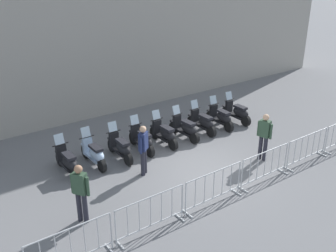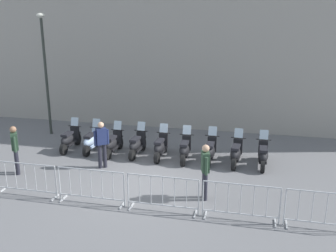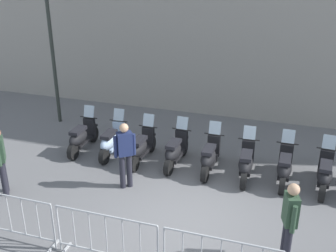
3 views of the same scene
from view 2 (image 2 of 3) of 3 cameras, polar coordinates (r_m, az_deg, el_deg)
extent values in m
plane|color=slate|center=(12.75, -3.79, -8.57)|extent=(120.00, 120.00, 0.00)
cylinder|color=black|center=(16.73, -13.44, -1.94)|extent=(0.14, 0.48, 0.48)
cylinder|color=black|center=(15.69, -15.37, -3.32)|extent=(0.14, 0.48, 0.48)
cube|color=black|center=(16.19, -14.38, -2.47)|extent=(0.29, 0.87, 0.10)
ellipsoid|color=black|center=(15.88, -14.89, -1.97)|extent=(0.37, 0.84, 0.40)
cube|color=black|center=(15.84, -14.90, -1.18)|extent=(0.29, 0.60, 0.10)
cube|color=black|center=(16.48, -13.79, -1.11)|extent=(0.34, 0.14, 0.60)
cylinder|color=black|center=(16.39, -13.86, -0.01)|extent=(0.56, 0.04, 0.04)
cube|color=silver|center=(16.38, -13.83, 0.64)|extent=(0.32, 0.14, 0.35)
cube|color=black|center=(16.65, -13.50, -1.06)|extent=(0.20, 0.32, 0.06)
cylinder|color=black|center=(16.36, -10.36, -2.17)|extent=(0.14, 0.48, 0.48)
cylinder|color=black|center=(15.29, -12.13, -3.61)|extent=(0.14, 0.48, 0.48)
cube|color=#A8C1E0|center=(15.81, -11.23, -2.73)|extent=(0.29, 0.87, 0.10)
ellipsoid|color=#A8C1E0|center=(15.49, -11.68, -2.22)|extent=(0.37, 0.84, 0.40)
cube|color=black|center=(15.45, -11.68, -1.41)|extent=(0.29, 0.60, 0.10)
cube|color=#A8C1E0|center=(16.10, -10.67, -1.33)|extent=(0.34, 0.14, 0.60)
cylinder|color=black|center=(16.00, -10.73, -0.21)|extent=(0.56, 0.04, 0.04)
cube|color=silver|center=(16.00, -10.70, 0.46)|extent=(0.32, 0.14, 0.35)
cube|color=#A8C1E0|center=(16.28, -10.41, -1.27)|extent=(0.20, 0.32, 0.06)
cylinder|color=black|center=(15.89, -7.27, -2.59)|extent=(0.15, 0.48, 0.48)
cylinder|color=black|center=(14.81, -9.03, -4.09)|extent=(0.15, 0.48, 0.48)
cube|color=black|center=(15.33, -8.13, -3.18)|extent=(0.30, 0.88, 0.10)
ellipsoid|color=black|center=(15.01, -8.57, -2.66)|extent=(0.38, 0.85, 0.40)
cube|color=black|center=(14.97, -8.56, -1.82)|extent=(0.30, 0.61, 0.10)
cube|color=black|center=(15.63, -7.56, -1.73)|extent=(0.34, 0.15, 0.60)
cylinder|color=black|center=(15.53, -7.61, -0.58)|extent=(0.56, 0.05, 0.04)
cube|color=silver|center=(15.52, -7.56, 0.11)|extent=(0.32, 0.15, 0.35)
cube|color=black|center=(15.80, -7.31, -1.67)|extent=(0.21, 0.33, 0.06)
cylinder|color=black|center=(15.68, -3.81, -2.76)|extent=(0.16, 0.49, 0.48)
cylinder|color=black|center=(14.58, -5.40, -4.30)|extent=(0.16, 0.49, 0.48)
cube|color=black|center=(15.11, -4.58, -3.36)|extent=(0.32, 0.88, 0.10)
ellipsoid|color=black|center=(14.79, -4.96, -2.83)|extent=(0.39, 0.85, 0.40)
cube|color=black|center=(14.74, -4.94, -1.99)|extent=(0.30, 0.61, 0.10)
cube|color=black|center=(15.41, -4.05, -1.89)|extent=(0.35, 0.15, 0.60)
cylinder|color=black|center=(15.31, -4.08, -0.72)|extent=(0.56, 0.06, 0.04)
cube|color=silver|center=(15.30, -4.03, -0.02)|extent=(0.33, 0.15, 0.35)
cube|color=black|center=(15.59, -3.82, -1.82)|extent=(0.21, 0.33, 0.06)
cylinder|color=black|center=(15.40, -0.52, -3.08)|extent=(0.14, 0.48, 0.48)
cylinder|color=black|center=(14.27, -1.66, -4.70)|extent=(0.14, 0.48, 0.48)
cube|color=black|center=(14.82, -1.07, -3.71)|extent=(0.28, 0.87, 0.10)
ellipsoid|color=black|center=(14.48, -1.34, -3.19)|extent=(0.36, 0.84, 0.40)
cube|color=black|center=(14.44, -1.31, -2.33)|extent=(0.28, 0.60, 0.10)
cube|color=black|center=(15.13, -0.68, -2.20)|extent=(0.34, 0.14, 0.60)
cylinder|color=black|center=(15.02, -0.69, -1.01)|extent=(0.56, 0.04, 0.04)
cube|color=silver|center=(15.02, -0.64, -0.30)|extent=(0.32, 0.14, 0.35)
cube|color=black|center=(15.31, -0.52, -2.13)|extent=(0.20, 0.32, 0.06)
cylinder|color=black|center=(15.18, 2.88, -3.39)|extent=(0.16, 0.49, 0.48)
cylinder|color=black|center=(14.03, 2.24, -5.08)|extent=(0.16, 0.49, 0.48)
cube|color=black|center=(14.59, 2.58, -4.05)|extent=(0.32, 0.88, 0.10)
ellipsoid|color=black|center=(14.25, 2.44, -3.53)|extent=(0.40, 0.86, 0.40)
cube|color=black|center=(14.20, 2.47, -2.66)|extent=(0.31, 0.61, 0.10)
cube|color=black|center=(14.91, 2.81, -2.51)|extent=(0.35, 0.16, 0.60)
cylinder|color=black|center=(14.80, 2.83, -1.30)|extent=(0.56, 0.06, 0.04)
cube|color=silver|center=(14.80, 2.86, -0.58)|extent=(0.33, 0.16, 0.35)
cube|color=black|center=(15.09, 2.90, -2.42)|extent=(0.22, 0.33, 0.06)
cylinder|color=black|center=(15.12, 6.67, -3.57)|extent=(0.14, 0.48, 0.48)
cylinder|color=black|center=(13.97, 6.06, -5.26)|extent=(0.14, 0.48, 0.48)
cube|color=black|center=(14.53, 6.38, -4.24)|extent=(0.29, 0.87, 0.10)
ellipsoid|color=black|center=(14.18, 6.27, -3.72)|extent=(0.37, 0.84, 0.40)
cube|color=black|center=(14.14, 6.31, -2.84)|extent=(0.28, 0.60, 0.10)
cube|color=black|center=(14.84, 6.62, -2.68)|extent=(0.34, 0.14, 0.60)
cylinder|color=black|center=(14.74, 6.66, -1.47)|extent=(0.56, 0.04, 0.04)
cube|color=silver|center=(14.73, 6.71, -0.75)|extent=(0.32, 0.14, 0.35)
cube|color=black|center=(15.03, 6.70, -2.60)|extent=(0.20, 0.32, 0.06)
cylinder|color=black|center=(15.01, 10.47, -3.88)|extent=(0.17, 0.49, 0.48)
cylinder|color=black|center=(13.86, 9.84, -5.59)|extent=(0.17, 0.49, 0.48)
cube|color=black|center=(14.42, 10.17, -4.56)|extent=(0.34, 0.89, 0.10)
ellipsoid|color=black|center=(14.08, 10.08, -4.03)|extent=(0.42, 0.86, 0.40)
cube|color=black|center=(14.03, 10.14, -3.15)|extent=(0.32, 0.62, 0.10)
cube|color=black|center=(14.74, 10.44, -2.99)|extent=(0.35, 0.16, 0.60)
cylinder|color=black|center=(14.63, 10.51, -1.77)|extent=(0.56, 0.08, 0.04)
cube|color=silver|center=(14.63, 10.57, -1.05)|extent=(0.33, 0.16, 0.35)
cube|color=black|center=(14.92, 10.52, -2.91)|extent=(0.22, 0.33, 0.06)
cylinder|color=black|center=(15.02, 13.98, -4.09)|extent=(0.14, 0.48, 0.48)
cylinder|color=black|center=(13.87, 14.01, -5.85)|extent=(0.14, 0.48, 0.48)
cube|color=black|center=(14.43, 14.01, -4.79)|extent=(0.28, 0.87, 0.10)
ellipsoid|color=black|center=(14.08, 14.08, -4.28)|extent=(0.36, 0.84, 0.40)
cube|color=black|center=(14.04, 14.14, -3.39)|extent=(0.28, 0.60, 0.10)
cube|color=black|center=(14.75, 14.07, -3.21)|extent=(0.34, 0.14, 0.60)
cylinder|color=black|center=(14.64, 14.16, -1.99)|extent=(0.56, 0.04, 0.04)
cube|color=silver|center=(14.63, 14.21, -1.27)|extent=(0.32, 0.14, 0.35)
cube|color=black|center=(14.93, 14.05, -3.12)|extent=(0.20, 0.32, 0.06)
cube|color=#B2B5B7|center=(13.23, -23.80, -8.96)|extent=(0.04, 0.44, 0.04)
cube|color=#B2B5B7|center=(12.25, -16.61, -10.26)|extent=(0.04, 0.44, 0.04)
cylinder|color=#B2B5B7|center=(12.00, -16.47, -8.16)|extent=(0.04, 0.04, 1.05)
cylinder|color=#B2B5B7|center=(12.32, -20.82, -5.28)|extent=(2.04, 0.04, 0.04)
cylinder|color=#B2B5B7|center=(12.65, -20.42, -8.95)|extent=(2.04, 0.04, 0.04)
cylinder|color=#B2B5B7|center=(12.85, -23.17, -6.73)|extent=(0.02, 0.02, 0.87)
cylinder|color=#B2B5B7|center=(12.66, -21.91, -6.93)|extent=(0.02, 0.02, 0.87)
cylinder|color=#B2B5B7|center=(12.48, -20.62, -7.14)|extent=(0.02, 0.02, 0.87)
cylinder|color=#B2B5B7|center=(12.30, -19.29, -7.34)|extent=(0.02, 0.02, 0.87)
cylinder|color=#B2B5B7|center=(12.13, -17.91, -7.55)|extent=(0.02, 0.02, 0.87)
cube|color=#B2B5B7|center=(12.12, -15.43, -10.46)|extent=(0.04, 0.44, 0.04)
cube|color=#B2B5B7|center=(11.40, -6.91, -11.74)|extent=(0.04, 0.44, 0.04)
cylinder|color=#B2B5B7|center=(11.94, -15.96, -8.23)|extent=(0.04, 0.04, 1.05)
cylinder|color=#B2B5B7|center=(11.14, -6.59, -9.51)|extent=(0.04, 0.04, 1.05)
cylinder|color=#B2B5B7|center=(11.29, -11.60, -6.46)|extent=(2.04, 0.04, 0.04)
cylinder|color=#B2B5B7|center=(11.65, -11.35, -10.41)|extent=(2.04, 0.04, 0.04)
cylinder|color=#B2B5B7|center=(11.75, -14.53, -8.05)|extent=(0.02, 0.02, 0.87)
cylinder|color=#B2B5B7|center=(11.60, -13.02, -8.26)|extent=(0.02, 0.02, 0.87)
cylinder|color=#B2B5B7|center=(11.47, -11.47, -8.47)|extent=(0.02, 0.02, 0.87)
cylinder|color=#B2B5B7|center=(11.34, -9.89, -8.68)|extent=(0.02, 0.02, 0.87)
cylinder|color=#B2B5B7|center=(11.22, -8.27, -8.89)|extent=(0.02, 0.02, 0.87)
cube|color=#B2B5B7|center=(11.31, -5.53, -11.93)|extent=(0.04, 0.44, 0.04)
cube|color=#B2B5B7|center=(10.91, 4.11, -13.02)|extent=(0.04, 0.44, 0.04)
cylinder|color=#B2B5B7|center=(11.11, -6.00, -9.58)|extent=(0.04, 0.04, 1.05)
cylinder|color=#B2B5B7|center=(10.66, 4.61, -10.70)|extent=(0.04, 0.04, 1.05)
cylinder|color=#B2B5B7|center=(10.62, -0.83, -7.63)|extent=(2.04, 0.04, 0.04)
cylinder|color=#B2B5B7|center=(11.00, -0.81, -11.78)|extent=(2.04, 0.04, 0.04)
cylinder|color=#B2B5B7|center=(10.97, -4.31, -9.36)|extent=(0.02, 0.02, 0.87)
cylinder|color=#B2B5B7|center=(10.88, -2.58, -9.55)|extent=(0.02, 0.02, 0.87)
cylinder|color=#B2B5B7|center=(10.80, -0.82, -9.74)|extent=(0.02, 0.02, 0.87)
cylinder|color=#B2B5B7|center=(10.73, 0.97, -9.92)|extent=(0.02, 0.02, 0.87)
cylinder|color=#B2B5B7|center=(10.67, 2.79, -10.10)|extent=(0.02, 0.02, 0.87)
cube|color=#B2B5B7|center=(10.88, 5.62, -13.16)|extent=(0.04, 0.44, 0.04)
cube|color=#B2B5B7|center=(10.85, 15.79, -13.85)|extent=(0.04, 0.44, 0.04)
cylinder|color=#B2B5B7|center=(10.65, 5.26, -10.75)|extent=(0.04, 0.04, 1.05)
cylinder|color=#B2B5B7|center=(10.61, 16.46, -11.51)|extent=(0.04, 0.04, 1.05)
cylinder|color=#B2B5B7|center=(10.35, 11.00, -8.60)|extent=(2.04, 0.04, 0.04)
cylinder|color=#B2B5B7|center=(10.75, 10.74, -12.82)|extent=(2.04, 0.04, 0.04)
cylinder|color=#B2B5B7|center=(10.58, 7.13, -10.47)|extent=(0.02, 0.02, 0.87)
cylinder|color=#B2B5B7|center=(10.55, 8.99, -10.62)|extent=(0.02, 0.02, 0.87)
cylinder|color=#B2B5B7|center=(10.54, 10.87, -10.75)|extent=(0.02, 0.02, 0.87)
cylinder|color=#B2B5B7|center=(10.54, 12.74, -10.87)|extent=(0.02, 0.02, 0.87)
cylinder|color=#B2B5B7|center=(10.55, 14.62, -10.98)|extent=(0.02, 0.02, 0.87)
cube|color=#B2B5B7|center=(10.87, 17.33, -13.92)|extent=(0.04, 0.44, 0.04)
cylinder|color=#B2B5B7|center=(10.62, 17.11, -11.54)|extent=(0.04, 0.04, 1.05)
cylinder|color=#B2B5B7|center=(10.54, 22.96, -9.21)|extent=(2.04, 0.04, 0.04)
cylinder|color=#B2B5B7|center=(10.92, 22.44, -13.35)|extent=(2.04, 0.04, 0.04)
cylinder|color=#B2B5B7|center=(10.62, 19.02, -11.19)|extent=(0.02, 0.02, 0.87)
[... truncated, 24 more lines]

